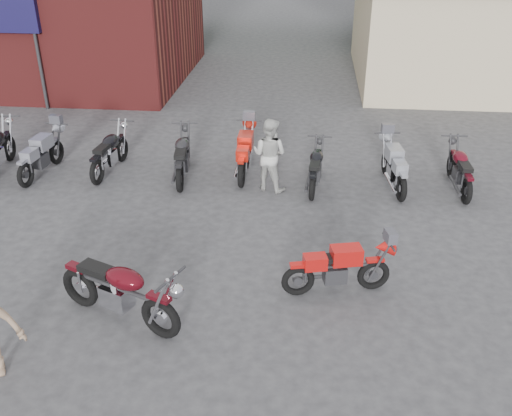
# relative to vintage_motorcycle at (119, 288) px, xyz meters

# --- Properties ---
(ground) EXTENTS (90.00, 90.00, 0.00)m
(ground) POSITION_rel_vintage_motorcycle_xyz_m (1.00, 0.32, -0.65)
(ground) COLOR #353538
(brick_building) EXTENTS (12.00, 8.00, 4.00)m
(brick_building) POSITION_rel_vintage_motorcycle_xyz_m (-8.00, 14.32, 1.35)
(brick_building) COLOR maroon
(brick_building) RESTS_ON ground
(stucco_building) EXTENTS (10.00, 8.00, 3.50)m
(stucco_building) POSITION_rel_vintage_motorcycle_xyz_m (9.50, 15.32, 1.10)
(stucco_building) COLOR tan
(stucco_building) RESTS_ON ground
(vintage_motorcycle) EXTENTS (2.34, 1.55, 1.29)m
(vintage_motorcycle) POSITION_rel_vintage_motorcycle_xyz_m (0.00, 0.00, 0.00)
(vintage_motorcycle) COLOR #460810
(vintage_motorcycle) RESTS_ON ground
(sportbike) EXTENTS (1.88, 0.99, 1.04)m
(sportbike) POSITION_rel_vintage_motorcycle_xyz_m (3.38, 1.12, -0.13)
(sportbike) COLOR red
(sportbike) RESTS_ON ground
(helmet) EXTENTS (0.34, 0.34, 0.24)m
(helmet) POSITION_rel_vintage_motorcycle_xyz_m (-0.30, 0.81, -0.53)
(helmet) COLOR #B62113
(helmet) RESTS_ON ground
(person_light) EXTENTS (1.00, 0.90, 1.69)m
(person_light) POSITION_rel_vintage_motorcycle_xyz_m (1.92, 5.02, 0.20)
(person_light) COLOR beige
(person_light) RESTS_ON ground
(row_bike_1) EXTENTS (0.85, 1.99, 1.12)m
(row_bike_1) POSITION_rel_vintage_motorcycle_xyz_m (-3.63, 5.29, -0.09)
(row_bike_1) COLOR gray
(row_bike_1) RESTS_ON ground
(row_bike_2) EXTENTS (0.85, 2.03, 1.15)m
(row_bike_2) POSITION_rel_vintage_motorcycle_xyz_m (-2.04, 5.61, -0.07)
(row_bike_2) COLOR black
(row_bike_2) RESTS_ON ground
(row_bike_3) EXTENTS (0.91, 2.12, 1.19)m
(row_bike_3) POSITION_rel_vintage_motorcycle_xyz_m (-0.19, 5.44, -0.05)
(row_bike_3) COLOR black
(row_bike_3) RESTS_ON ground
(row_bike_4) EXTENTS (0.68, 2.03, 1.18)m
(row_bike_4) POSITION_rel_vintage_motorcycle_xyz_m (1.27, 5.82, -0.06)
(row_bike_4) COLOR red
(row_bike_4) RESTS_ON ground
(row_bike_5) EXTENTS (0.76, 1.87, 1.06)m
(row_bike_5) POSITION_rel_vintage_motorcycle_xyz_m (2.97, 5.23, -0.12)
(row_bike_5) COLOR black
(row_bike_5) RESTS_ON ground
(row_bike_6) EXTENTS (0.89, 2.01, 1.13)m
(row_bike_6) POSITION_rel_vintage_motorcycle_xyz_m (4.77, 5.41, -0.08)
(row_bike_6) COLOR #90939D
(row_bike_6) RESTS_ON ground
(row_bike_7) EXTENTS (0.68, 1.93, 1.11)m
(row_bike_7) POSITION_rel_vintage_motorcycle_xyz_m (6.25, 5.41, -0.09)
(row_bike_7) COLOR #500A15
(row_bike_7) RESTS_ON ground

